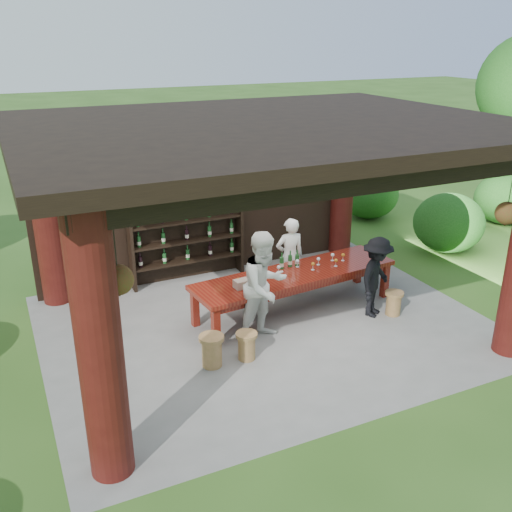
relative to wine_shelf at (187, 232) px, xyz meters
name	(u,v)px	position (x,y,z in m)	size (l,w,h in m)	color
ground	(266,325)	(0.57, -2.45, -1.04)	(90.00, 90.00, 0.00)	#2D5119
pavilion	(255,201)	(0.56, -2.02, 1.09)	(7.50, 6.00, 3.60)	slate
wine_shelf	(187,232)	(0.00, 0.00, 0.00)	(2.34, 0.36, 2.06)	black
tasting_table	(295,278)	(1.30, -2.16, -0.40)	(3.94, 1.37, 0.75)	#5E130D
stool_near_left	(247,345)	(-0.18, -3.31, -0.80)	(0.34, 0.34, 0.45)	brown
stool_near_right	(394,303)	(2.83, -3.06, -0.80)	(0.34, 0.34, 0.44)	brown
stool_far_left	(212,350)	(-0.73, -3.26, -0.77)	(0.39, 0.39, 0.51)	brown
host	(290,257)	(1.55, -1.48, -0.27)	(0.56, 0.37, 1.53)	white
guest_woman	(265,287)	(0.36, -2.83, -0.11)	(0.90, 0.70, 1.86)	white
guest_man	(376,277)	(2.51, -2.91, -0.30)	(0.95, 0.55, 1.47)	black
table_bottles	(290,259)	(1.33, -1.89, -0.13)	(0.40, 0.11, 0.31)	#194C1E
table_glasses	(308,264)	(1.60, -2.08, -0.21)	(2.31, 0.38, 0.15)	silver
napkin_basket	(242,284)	(0.18, -2.34, -0.22)	(0.26, 0.18, 0.14)	#BF6672
shrubs	(338,261)	(2.54, -1.63, -0.47)	(15.79, 9.38, 1.36)	#194C14
trees	(399,108)	(4.07, -1.19, 2.33)	(21.40, 10.74, 4.80)	#3F2819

